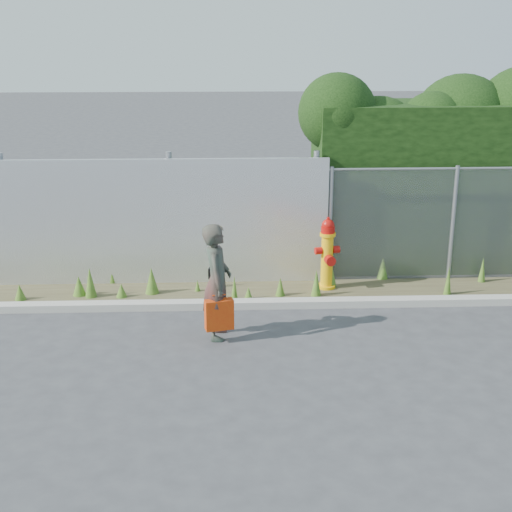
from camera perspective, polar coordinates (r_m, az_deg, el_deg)
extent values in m
plane|color=#3A3A3D|center=(9.86, 2.09, -8.06)|extent=(80.00, 80.00, 0.00)
cube|color=#A8A398|center=(11.47, 1.42, -3.83)|extent=(16.00, 0.22, 0.12)
cube|color=#4A432A|center=(12.05, 1.23, -3.00)|extent=(16.00, 1.20, 0.01)
cone|color=#3A631D|center=(12.08, -8.34, -2.01)|extent=(0.24, 0.24, 0.46)
cone|color=#3A631D|center=(12.26, -3.14, -1.67)|extent=(0.13, 0.13, 0.40)
cone|color=#3A631D|center=(11.67, -1.74, -2.64)|extent=(0.12, 0.12, 0.43)
cone|color=#3A631D|center=(11.87, 1.96, -2.52)|extent=(0.16, 0.16, 0.32)
cone|color=#3A631D|center=(11.60, -0.61, -3.17)|extent=(0.18, 0.18, 0.27)
cone|color=#3A631D|center=(12.10, -13.12, -2.12)|extent=(0.20, 0.20, 0.52)
cone|color=#3A631D|center=(13.10, 17.66, -1.12)|extent=(0.13, 0.13, 0.45)
cone|color=#3A631D|center=(12.13, -4.70, -2.42)|extent=(0.09, 0.09, 0.21)
cone|color=#3A631D|center=(12.03, -10.71, -2.78)|extent=(0.19, 0.19, 0.24)
cone|color=#3A631D|center=(12.24, -13.97, -2.38)|extent=(0.23, 0.23, 0.34)
cone|color=#3A631D|center=(12.31, 15.12, -1.96)|extent=(0.13, 0.13, 0.51)
cone|color=#3A631D|center=(12.67, -11.45, -1.11)|extent=(0.12, 0.12, 0.50)
cone|color=#3A631D|center=(12.32, -18.37, -2.81)|extent=(0.19, 0.19, 0.28)
cone|color=#3A631D|center=(12.85, 10.11, -0.96)|extent=(0.20, 0.20, 0.42)
cone|color=#3A631D|center=(12.31, 6.03, -1.55)|extent=(0.20, 0.20, 0.45)
cone|color=#3A631D|center=(11.88, 4.85, -2.22)|extent=(0.17, 0.17, 0.46)
cube|color=silver|center=(12.52, -13.94, 2.54)|extent=(8.50, 0.08, 2.20)
cylinder|color=gray|center=(12.93, -19.30, 2.77)|extent=(0.10, 0.10, 2.30)
cylinder|color=gray|center=(12.40, -6.81, 3.05)|extent=(0.10, 0.10, 2.30)
cylinder|color=gray|center=(12.45, 4.75, 3.18)|extent=(0.10, 0.10, 2.30)
cube|color=gray|center=(13.25, 19.79, 2.40)|extent=(6.50, 0.03, 2.00)
cylinder|color=gray|center=(12.40, 5.95, 2.48)|extent=(0.07, 0.07, 2.05)
cylinder|color=gray|center=(12.89, 15.46, 2.51)|extent=(0.07, 0.07, 2.05)
cube|color=black|center=(14.15, 19.67, 5.45)|extent=(7.30, 1.60, 3.00)
sphere|color=black|center=(12.92, 6.51, 11.35)|extent=(1.39, 1.39, 1.39)
sphere|color=black|center=(13.24, 9.72, 9.18)|extent=(1.56, 1.56, 1.56)
sphere|color=black|center=(13.28, 13.93, 10.13)|extent=(1.19, 1.19, 1.19)
sphere|color=black|center=(13.82, 16.04, 10.14)|extent=(1.80, 1.80, 1.80)
cylinder|color=#FFB90D|center=(12.33, 5.62, -2.46)|extent=(0.31, 0.31, 0.07)
cylinder|color=#FFB90D|center=(12.18, 5.69, -0.51)|extent=(0.20, 0.20, 0.95)
cylinder|color=#FFB90D|center=(12.03, 5.76, 1.74)|extent=(0.27, 0.27, 0.06)
cylinder|color=#B20F0A|center=(12.01, 5.77, 2.10)|extent=(0.24, 0.24, 0.11)
sphere|color=#B20F0A|center=(11.99, 5.78, 2.46)|extent=(0.21, 0.21, 0.21)
cylinder|color=#B20F0A|center=(11.96, 5.80, 2.98)|extent=(0.06, 0.06, 0.06)
cylinder|color=#B20F0A|center=(12.09, 4.98, 0.46)|extent=(0.11, 0.12, 0.12)
cylinder|color=#B20F0A|center=(12.13, 6.45, 0.48)|extent=(0.11, 0.12, 0.12)
cylinder|color=#B20F0A|center=(12.00, 5.80, -0.37)|extent=(0.17, 0.13, 0.17)
imported|color=#0D5843|center=(10.15, -3.14, -2.06)|extent=(0.43, 0.64, 1.70)
cube|color=red|center=(10.13, -2.96, -4.70)|extent=(0.40, 0.15, 0.44)
cylinder|color=red|center=(10.02, -2.99, -3.14)|extent=(0.19, 0.02, 0.02)
cube|color=black|center=(10.29, -3.23, -1.40)|extent=(0.21, 0.09, 0.16)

